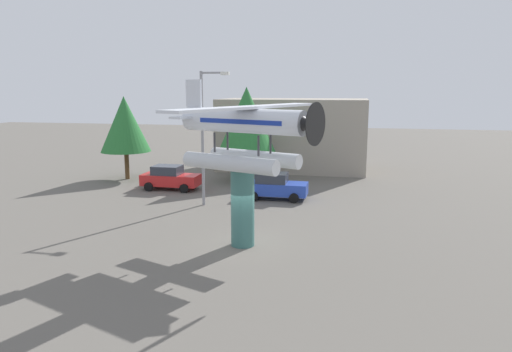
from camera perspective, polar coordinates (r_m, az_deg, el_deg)
name	(u,v)px	position (r m, az deg, el deg)	size (l,w,h in m)	color
ground_plane	(243,245)	(22.34, -1.62, -8.41)	(140.00, 140.00, 0.00)	#605B54
display_pedestal	(243,207)	(21.81, -1.65, -3.81)	(1.10, 1.10, 3.70)	#386B66
floatplane_monument	(245,132)	(21.13, -1.40, 5.43)	(7.19, 10.10, 4.00)	silver
car_near_red	(170,178)	(34.75, -10.44, -0.19)	(4.20, 2.02, 1.76)	red
car_mid_blue	(275,186)	(31.23, 2.30, -1.23)	(4.20, 2.02, 1.76)	#2847B7
streetlight_primary	(205,129)	(29.14, -6.21, 5.67)	(1.84, 0.28, 8.32)	gray
storefront_building	(293,134)	(43.08, 4.57, 5.11)	(13.08, 6.91, 6.37)	#9E9384
tree_west	(125,124)	(39.19, -15.69, 6.09)	(3.99, 3.99, 6.70)	brown
tree_east	(247,120)	(36.71, -1.14, 6.85)	(4.57, 4.57, 7.43)	brown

